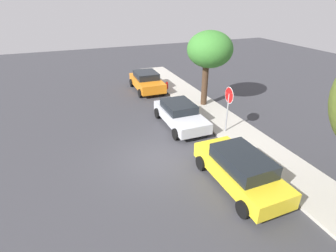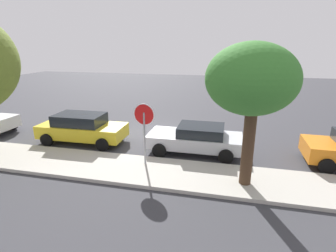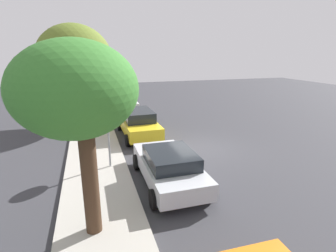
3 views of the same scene
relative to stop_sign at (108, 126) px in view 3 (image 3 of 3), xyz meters
The scene contains 8 objects.
ground_plane 4.90m from the stop_sign, 75.78° to the right, with size 60.00×60.00×0.00m, color #38383D.
sidewalk_curb 2.19m from the stop_sign, 26.62° to the left, with size 32.00×2.46×0.14m, color #B2ADA3.
stop_sign is the anchor object (origin of this frame).
parked_car_silver 2.96m from the stop_sign, 133.72° to the right, with size 4.34×2.05×1.34m.
parked_car_yellow 4.64m from the stop_sign, 25.85° to the right, with size 4.46×2.06×1.51m.
parked_car_white 11.06m from the stop_sign, 10.84° to the right, with size 4.21×2.01×1.46m.
street_tree_near_corner 7.77m from the stop_sign, ahead, with size 4.57×4.57×6.37m.
street_tree_mid_block 4.44m from the stop_sign, 166.79° to the left, with size 2.92×2.92×5.03m.
Camera 3 is at (-11.37, 5.02, 4.71)m, focal length 28.00 mm.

